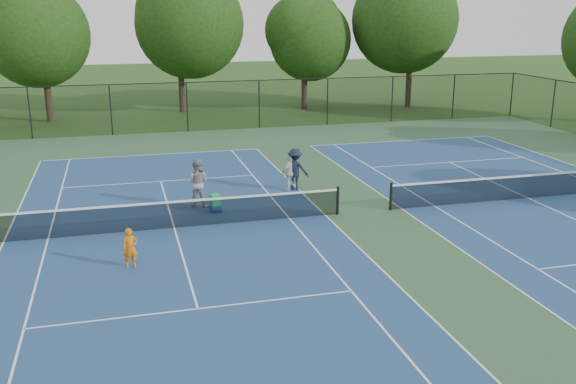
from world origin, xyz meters
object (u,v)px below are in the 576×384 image
object	(u,v)px
tree_back_c	(305,34)
tree_back_d	(412,15)
tree_back_b	(178,19)
instructor	(197,183)
ball_crate	(215,209)
bystander_a	(290,173)
ball_hopper	(215,200)
tree_back_a	(41,29)
bystander_b	(295,169)
child_player	(130,248)

from	to	relation	value
tree_back_c	tree_back_d	distance (m)	8.17
tree_back_b	instructor	distance (m)	24.40
instructor	ball_crate	size ratio (longest dim) A/B	4.75
tree_back_c	tree_back_d	xyz separation A→B (m)	(8.00, -1.00, 1.34)
tree_back_c	instructor	bearing A→B (deg)	-115.65
bystander_a	ball_hopper	world-z (taller)	bystander_a
tree_back_d	ball_hopper	world-z (taller)	tree_back_d
tree_back_b	tree_back_c	size ratio (longest dim) A/B	1.19
ball_crate	ball_hopper	world-z (taller)	ball_hopper
tree_back_b	instructor	xyz separation A→B (m)	(-1.88, -23.66, -5.66)
tree_back_c	ball_crate	world-z (taller)	tree_back_c
tree_back_a	bystander_b	size ratio (longest dim) A/B	5.22
tree_back_d	bystander_a	world-z (taller)	tree_back_d
tree_back_c	child_player	xyz separation A→B (m)	(-13.53, -28.16, -4.88)
tree_back_c	tree_back_a	bearing A→B (deg)	-176.82
tree_back_d	child_player	world-z (taller)	tree_back_d
tree_back_d	tree_back_a	bearing A→B (deg)	-180.00
tree_back_c	child_player	bearing A→B (deg)	-115.66
instructor	ball_hopper	world-z (taller)	instructor
tree_back_a	bystander_a	xyz separation A→B (m)	(11.10, -20.37, -5.28)
instructor	bystander_b	distance (m)	4.43
tree_back_b	child_player	distance (m)	30.12
tree_back_d	bystander_a	bearing A→B (deg)	-126.18
tree_back_a	ball_hopper	world-z (taller)	tree_back_a
child_player	tree_back_d	bearing A→B (deg)	48.51
tree_back_b	bystander_a	bearing A→B (deg)	-84.63
tree_back_b	tree_back_d	world-z (taller)	tree_back_d
instructor	ball_crate	xyz separation A→B (m)	(0.52, -0.95, -0.80)
tree_back_a	tree_back_b	world-z (taller)	tree_back_b
tree_back_a	tree_back_b	xyz separation A→B (m)	(9.00, 2.00, 0.56)
tree_back_b	tree_back_d	size ratio (longest dim) A/B	0.97
ball_hopper	instructor	bearing A→B (deg)	118.70
child_player	bystander_a	world-z (taller)	bystander_a
child_player	instructor	bearing A→B (deg)	61.19
bystander_b	instructor	bearing A→B (deg)	48.16
bystander_a	ball_hopper	size ratio (longest dim) A/B	3.46
bystander_b	tree_back_d	bearing A→B (deg)	-95.01
bystander_b	ball_crate	world-z (taller)	bystander_b
tree_back_c	ball_crate	bearing A→B (deg)	-113.70
child_player	instructor	distance (m)	6.12
bystander_b	ball_hopper	bearing A→B (deg)	62.26
tree_back_c	child_player	distance (m)	31.62
tree_back_b	tree_back_c	bearing A→B (deg)	-6.34
child_player	bystander_a	bearing A→B (deg)	42.60
tree_back_a	child_player	world-z (taller)	tree_back_a
child_player	ball_crate	distance (m)	5.57
tree_back_a	instructor	xyz separation A→B (m)	(7.12, -21.66, -5.11)
tree_back_a	instructor	size ratio (longest dim) A/B	4.91
ball_crate	tree_back_d	bearing A→B (deg)	50.92
bystander_b	tree_back_a	bearing A→B (deg)	-30.07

